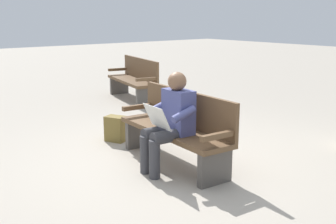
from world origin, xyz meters
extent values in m
plane|color=#A89E8E|center=(0.00, 0.00, 0.00)|extent=(40.00, 40.00, 0.00)
cube|color=brown|center=(0.00, 0.00, 0.42)|extent=(1.83, 0.62, 0.06)
cube|color=brown|center=(-0.02, -0.21, 0.68)|extent=(1.80, 0.19, 0.45)
cube|color=brown|center=(-0.85, 0.07, 0.57)|extent=(0.10, 0.48, 0.06)
cube|color=brown|center=(0.85, -0.07, 0.57)|extent=(0.10, 0.48, 0.06)
cube|color=#4C4742|center=(-0.80, 0.06, 0.20)|extent=(0.11, 0.44, 0.39)
cube|color=#4C4742|center=(0.80, -0.06, 0.20)|extent=(0.11, 0.44, 0.39)
cube|color=#474C84|center=(-0.17, 0.06, 0.71)|extent=(0.42, 0.25, 0.52)
sphere|color=brown|center=(-0.17, 0.08, 1.07)|extent=(0.22, 0.22, 0.22)
cylinder|color=#38383D|center=(-0.26, 0.28, 0.47)|extent=(0.18, 0.43, 0.15)
cylinder|color=#38383D|center=(-0.06, 0.27, 0.47)|extent=(0.18, 0.43, 0.15)
cylinder|color=#38383D|center=(-0.24, 0.47, 0.23)|extent=(0.13, 0.13, 0.45)
cylinder|color=#38383D|center=(-0.04, 0.45, 0.23)|extent=(0.13, 0.13, 0.45)
cylinder|color=#474C84|center=(-0.41, 0.18, 0.74)|extent=(0.11, 0.32, 0.18)
cylinder|color=#474C84|center=(0.07, 0.14, 0.74)|extent=(0.11, 0.32, 0.18)
cube|color=silver|center=(-0.15, 0.36, 0.68)|extent=(0.41, 0.16, 0.27)
cube|color=brown|center=(1.26, 0.05, 0.19)|extent=(0.35, 0.30, 0.37)
cube|color=olive|center=(1.31, -0.06, 0.13)|extent=(0.20, 0.12, 0.17)
cube|color=brown|center=(3.67, -1.86, 0.42)|extent=(1.86, 0.85, 0.06)
cube|color=brown|center=(3.63, -2.07, 0.68)|extent=(1.77, 0.43, 0.45)
cube|color=brown|center=(2.84, -1.68, 0.57)|extent=(0.16, 0.48, 0.06)
cube|color=brown|center=(4.50, -2.04, 0.57)|extent=(0.16, 0.48, 0.06)
cube|color=#4C4742|center=(2.89, -1.69, 0.20)|extent=(0.17, 0.44, 0.39)
cube|color=#4C4742|center=(4.45, -2.03, 0.20)|extent=(0.17, 0.44, 0.39)
camera|label=1|loc=(-3.80, 3.14, 1.82)|focal=44.43mm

